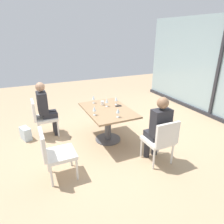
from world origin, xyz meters
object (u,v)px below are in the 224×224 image
at_px(chair_front_left, 42,116).
at_px(person_far_right, 158,126).
at_px(wine_glass_3, 93,98).
at_px(coffee_cup, 102,103).
at_px(wine_glass_1, 116,99).
at_px(chair_front_right, 54,151).
at_px(chair_far_right, 161,139).
at_px(cell_phone_on_table, 118,106).
at_px(wine_glass_4, 118,111).
at_px(wine_glass_0, 107,101).
at_px(dining_table_main, 108,117).
at_px(person_front_left, 46,107).
at_px(handbag_0, 26,134).
at_px(wine_glass_2, 94,109).

distance_m(chair_front_left, person_far_right, 2.60).
height_order(wine_glass_3, coffee_cup, wine_glass_3).
bearing_deg(wine_glass_1, chair_front_right, -57.63).
bearing_deg(chair_far_right, person_far_right, 180.00).
bearing_deg(wine_glass_1, cell_phone_on_table, -2.11).
bearing_deg(wine_glass_4, wine_glass_0, 176.29).
height_order(dining_table_main, cell_phone_on_table, cell_phone_on_table).
relative_size(dining_table_main, cell_phone_on_table, 9.22).
bearing_deg(person_front_left, wine_glass_4, 42.78).
bearing_deg(person_far_right, chair_front_left, -136.55).
distance_m(wine_glass_4, cell_phone_on_table, 0.63).
bearing_deg(chair_front_right, handbag_0, -166.18).
bearing_deg(wine_glass_3, wine_glass_1, 54.83).
relative_size(chair_front_left, chair_front_right, 1.00).
bearing_deg(chair_far_right, chair_front_left, -138.16).
relative_size(wine_glass_1, cell_phone_on_table, 1.28).
distance_m(chair_far_right, wine_glass_3, 1.84).
bearing_deg(wine_glass_0, dining_table_main, -16.73).
height_order(chair_front_left, person_far_right, person_far_right).
bearing_deg(coffee_cup, chair_far_right, 18.73).
xyz_separation_m(person_far_right, cell_phone_on_table, (-1.16, -0.22, 0.03)).
relative_size(chair_front_right, wine_glass_1, 4.70).
bearing_deg(wine_glass_4, chair_front_right, -75.66).
xyz_separation_m(chair_far_right, wine_glass_0, (-1.36, -0.46, 0.37)).
xyz_separation_m(chair_front_left, handbag_0, (0.02, -0.39, -0.36)).
distance_m(person_front_left, wine_glass_1, 1.59).
bearing_deg(dining_table_main, cell_phone_on_table, 104.80).
distance_m(dining_table_main, handbag_0, 1.89).
bearing_deg(handbag_0, chair_front_right, -5.40).
bearing_deg(chair_front_right, chair_far_right, 77.66).
height_order(person_front_left, person_far_right, same).
height_order(person_far_right, wine_glass_2, person_far_right).
height_order(dining_table_main, coffee_cup, coffee_cup).
xyz_separation_m(wine_glass_0, wine_glass_4, (0.64, -0.04, 0.00)).
bearing_deg(wine_glass_1, dining_table_main, -56.35).
relative_size(dining_table_main, chair_far_right, 1.53).
height_order(chair_front_left, handbag_0, chair_front_left).
bearing_deg(person_front_left, cell_phone_on_table, 63.59).
relative_size(wine_glass_0, handbag_0, 0.62).
bearing_deg(wine_glass_4, handbag_0, -126.84).
height_order(wine_glass_2, wine_glass_4, same).
bearing_deg(coffee_cup, chair_front_left, -111.54).
bearing_deg(wine_glass_3, coffee_cup, 34.09).
distance_m(chair_front_right, coffee_cup, 1.71).
xyz_separation_m(chair_front_left, wine_glass_3, (0.30, 1.14, 0.37)).
xyz_separation_m(wine_glass_3, coffee_cup, (0.20, 0.14, -0.09)).
bearing_deg(chair_front_right, wine_glass_0, 126.05).
bearing_deg(cell_phone_on_table, chair_front_right, -54.17).
bearing_deg(chair_front_left, handbag_0, -87.57).
xyz_separation_m(chair_front_left, chair_far_right, (1.99, 1.78, 0.00)).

